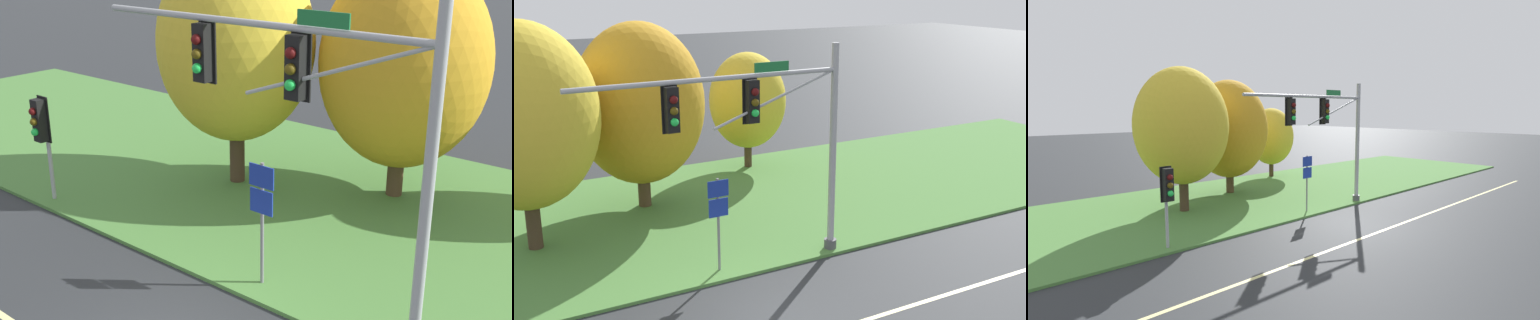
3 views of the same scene
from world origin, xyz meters
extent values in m
plane|color=#282B2D|center=(0.00, 0.00, 0.00)|extent=(160.00, 160.00, 0.00)
cube|color=beige|center=(0.00, -1.20, 0.00)|extent=(36.00, 0.16, 0.01)
cube|color=#477A38|center=(0.00, 8.25, 0.05)|extent=(48.00, 11.50, 0.10)
cylinder|color=#9EA0A5|center=(3.77, 2.90, 3.40)|extent=(0.22, 0.22, 6.60)
cylinder|color=#4C4C51|center=(3.77, 2.90, 0.25)|extent=(0.40, 0.40, 0.30)
cylinder|color=#9EA0A5|center=(-0.25, 2.90, 5.91)|extent=(8.04, 0.14, 0.14)
cylinder|color=#9EA0A5|center=(1.76, 2.90, 5.21)|extent=(4.04, 0.08, 1.48)
cube|color=black|center=(0.96, 2.90, 5.18)|extent=(0.34, 0.28, 1.22)
cube|color=black|center=(0.96, 3.06, 5.18)|extent=(0.46, 0.04, 1.34)
sphere|color=#4C0C0C|center=(0.96, 2.72, 5.48)|extent=(0.22, 0.22, 0.22)
sphere|color=#51420C|center=(0.96, 2.72, 5.18)|extent=(0.22, 0.22, 0.22)
sphere|color=green|center=(0.96, 2.72, 4.88)|extent=(0.22, 0.22, 0.22)
cube|color=black|center=(-1.45, 2.90, 5.18)|extent=(0.34, 0.28, 1.22)
cube|color=black|center=(-1.45, 3.06, 5.18)|extent=(0.46, 0.04, 1.34)
sphere|color=#4C0C0C|center=(-1.45, 2.72, 5.48)|extent=(0.22, 0.22, 0.22)
sphere|color=#51420C|center=(-1.45, 2.72, 5.18)|extent=(0.22, 0.22, 0.22)
sphere|color=green|center=(-1.45, 2.72, 4.88)|extent=(0.22, 0.22, 0.22)
cube|color=#196B33|center=(1.56, 2.85, 6.13)|extent=(1.10, 0.04, 0.28)
cylinder|color=#9EA0A5|center=(-7.84, 3.02, 1.60)|extent=(0.12, 0.12, 3.00)
cube|color=black|center=(-7.84, 2.82, 2.54)|extent=(0.34, 0.28, 1.22)
cube|color=black|center=(-7.84, 2.98, 2.54)|extent=(0.46, 0.04, 1.34)
sphere|color=#4C0C0C|center=(-7.84, 2.64, 2.84)|extent=(0.22, 0.22, 0.22)
sphere|color=#51420C|center=(-7.84, 2.64, 2.54)|extent=(0.22, 0.22, 0.22)
sphere|color=green|center=(-7.84, 2.64, 2.24)|extent=(0.22, 0.22, 0.22)
cylinder|color=slate|center=(-0.05, 3.17, 1.54)|extent=(0.08, 0.08, 2.88)
cube|color=#193399|center=(-0.05, 3.14, 2.68)|extent=(0.66, 0.03, 0.50)
cube|color=#193399|center=(-0.05, 3.14, 2.09)|extent=(0.61, 0.03, 0.55)
cylinder|color=#423021|center=(-4.58, 7.56, 1.63)|extent=(0.47, 0.47, 3.06)
ellipsoid|color=gold|center=(-4.58, 7.56, 4.45)|extent=(4.72, 4.72, 5.90)
cylinder|color=#4C3823|center=(-0.19, 9.68, 1.43)|extent=(0.48, 0.48, 2.65)
ellipsoid|color=#C68C1E|center=(-0.19, 9.68, 4.07)|extent=(4.80, 4.80, 6.00)
cylinder|color=#423021|center=(5.67, 12.41, 1.18)|extent=(0.35, 0.35, 2.15)
ellipsoid|color=gold|center=(5.67, 12.41, 3.20)|extent=(3.46, 3.46, 4.33)
camera|label=1|loc=(7.89, -6.73, 7.63)|focal=45.00mm
camera|label=2|loc=(-7.30, -12.95, 8.62)|focal=45.00mm
camera|label=3|loc=(-14.60, -10.59, 5.31)|focal=28.00mm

